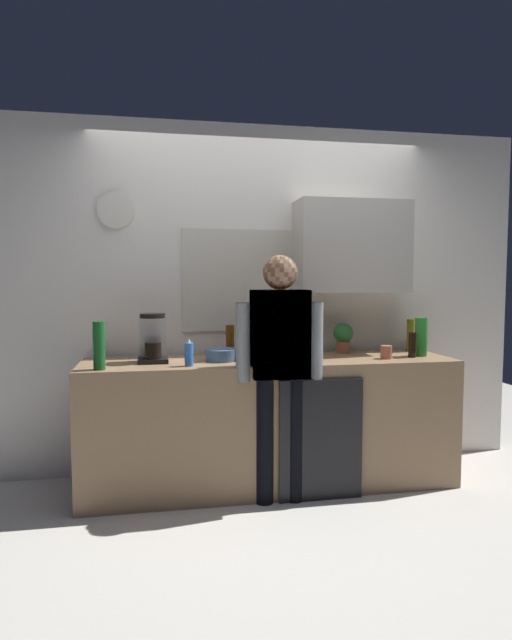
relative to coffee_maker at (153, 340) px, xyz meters
The scene contains 16 objects.
ground_plane 1.35m from the coffee_maker, 23.05° to the right, with size 8.00×8.00×0.00m, color silver.
kitchen_counter 1.00m from the coffee_maker, ahead, with size 2.58×0.64×0.89m, color #937251.
dishwasher_panel 1.30m from the coffee_maker, 19.19° to the right, with size 0.56×0.02×0.80m, color black.
back_wall_assembly 1.01m from the coffee_maker, 21.98° to the left, with size 4.18×0.42×2.60m.
coffee_maker is the anchor object (origin of this frame).
bottle_dark_sauce 1.83m from the coffee_maker, ahead, with size 0.06×0.06×0.18m, color black.
bottle_olive_oil 1.96m from the coffee_maker, ahead, with size 0.06×0.06×0.25m, color olive.
bottle_amber_beer 0.56m from the coffee_maker, 14.36° to the left, with size 0.06×0.06×0.23m, color brown.
bottle_clear_soda 1.92m from the coffee_maker, ahead, with size 0.09×0.09×0.28m, color #2D8C33.
bottle_green_wine 0.42m from the coffee_maker, 140.99° to the right, with size 0.07×0.07×0.30m, color #195923.
cup_terracotta_mug 1.62m from the coffee_maker, ahead, with size 0.08×0.08×0.09m, color #B26647.
mixing_bowl 0.48m from the coffee_maker, ahead, with size 0.22×0.22×0.08m, color #4C72A5.
potted_plant 1.42m from the coffee_maker, ahead, with size 0.15×0.15×0.23m.
dish_soap 0.33m from the coffee_maker, 44.51° to the right, with size 0.06×0.06×0.18m.
person_at_sink 0.87m from the coffee_maker, 23.05° to the right, with size 0.57×0.22×1.60m.
person_guest 0.87m from the coffee_maker, 23.05° to the right, with size 0.57×0.22×1.60m.
Camera 1 is at (-0.76, -3.26, 1.44)m, focal length 29.58 mm.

